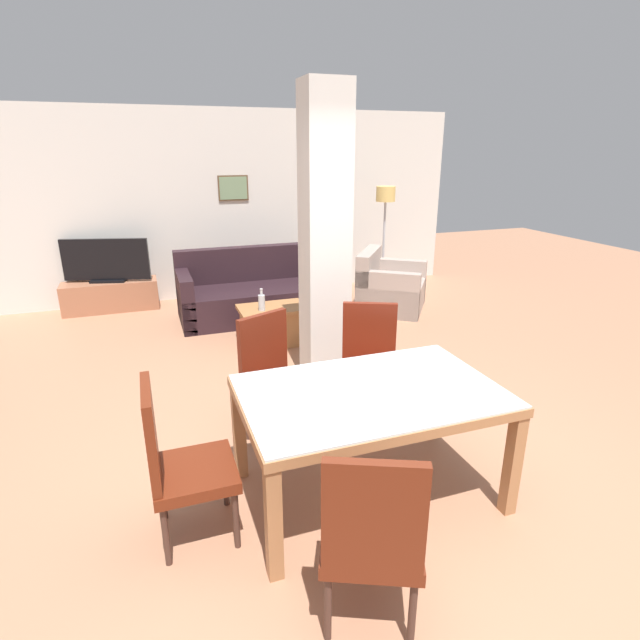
{
  "coord_description": "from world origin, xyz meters",
  "views": [
    {
      "loc": [
        -1.22,
        -2.49,
        2.16
      ],
      "look_at": [
        0.0,
        0.93,
        0.9
      ],
      "focal_mm": 28.0,
      "sensor_mm": 36.0,
      "label": 1
    }
  ],
  "objects_px": {
    "tv_stand": "(111,296)",
    "tv_screen": "(106,261)",
    "dining_chair_far_left": "(274,375)",
    "sofa": "(257,294)",
    "coffee_table": "(273,325)",
    "bottle": "(262,302)",
    "floor_lamp": "(385,205)",
    "dining_chair_near_left": "(372,533)",
    "armchair": "(389,289)",
    "dining_table": "(370,411)",
    "dining_chair_head_left": "(178,459)",
    "dining_chair_far_right": "(369,362)"
  },
  "relations": [
    {
      "from": "tv_stand",
      "to": "tv_screen",
      "type": "height_order",
      "value": "tv_screen"
    },
    {
      "from": "dining_chair_far_left",
      "to": "sofa",
      "type": "xyz_separation_m",
      "value": [
        0.54,
        2.98,
        -0.23
      ]
    },
    {
      "from": "coffee_table",
      "to": "bottle",
      "type": "bearing_deg",
      "value": -149.11
    },
    {
      "from": "dining_chair_far_left",
      "to": "floor_lamp",
      "type": "height_order",
      "value": "floor_lamp"
    },
    {
      "from": "dining_chair_near_left",
      "to": "tv_stand",
      "type": "height_order",
      "value": "dining_chair_near_left"
    },
    {
      "from": "coffee_table",
      "to": "tv_stand",
      "type": "height_order",
      "value": "coffee_table"
    },
    {
      "from": "bottle",
      "to": "dining_chair_near_left",
      "type": "bearing_deg",
      "value": -95.38
    },
    {
      "from": "coffee_table",
      "to": "tv_stand",
      "type": "xyz_separation_m",
      "value": [
        -1.81,
        2.0,
        -0.02
      ]
    },
    {
      "from": "tv_stand",
      "to": "tv_screen",
      "type": "relative_size",
      "value": 1.12
    },
    {
      "from": "floor_lamp",
      "to": "tv_screen",
      "type": "bearing_deg",
      "value": 174.3
    },
    {
      "from": "armchair",
      "to": "floor_lamp",
      "type": "bearing_deg",
      "value": -164.44
    },
    {
      "from": "sofa",
      "to": "dining_table",
      "type": "bearing_deg",
      "value": 87.8
    },
    {
      "from": "dining_chair_head_left",
      "to": "dining_chair_far_right",
      "type": "bearing_deg",
      "value": 118.84
    },
    {
      "from": "dining_chair_near_left",
      "to": "coffee_table",
      "type": "distance_m",
      "value": 3.69
    },
    {
      "from": "floor_lamp",
      "to": "bottle",
      "type": "bearing_deg",
      "value": -144.13
    },
    {
      "from": "bottle",
      "to": "tv_screen",
      "type": "bearing_deg",
      "value": 128.8
    },
    {
      "from": "coffee_table",
      "to": "floor_lamp",
      "type": "xyz_separation_m",
      "value": [
        2.18,
        1.6,
        1.11
      ]
    },
    {
      "from": "dining_table",
      "to": "dining_chair_head_left",
      "type": "distance_m",
      "value": 1.17
    },
    {
      "from": "bottle",
      "to": "dining_chair_far_left",
      "type": "bearing_deg",
      "value": -100.47
    },
    {
      "from": "dining_chair_far_left",
      "to": "armchair",
      "type": "bearing_deg",
      "value": -155.63
    },
    {
      "from": "dining_chair_near_left",
      "to": "armchair",
      "type": "distance_m",
      "value": 4.99
    },
    {
      "from": "dining_chair_near_left",
      "to": "sofa",
      "type": "height_order",
      "value": "dining_chair_near_left"
    },
    {
      "from": "dining_chair_far_right",
      "to": "tv_stand",
      "type": "height_order",
      "value": "dining_chair_far_right"
    },
    {
      "from": "armchair",
      "to": "dining_chair_far_left",
      "type": "bearing_deg",
      "value": -5.19
    },
    {
      "from": "dining_chair_far_right",
      "to": "coffee_table",
      "type": "distance_m",
      "value": 1.96
    },
    {
      "from": "floor_lamp",
      "to": "dining_table",
      "type": "bearing_deg",
      "value": -117.39
    },
    {
      "from": "bottle",
      "to": "armchair",
      "type": "bearing_deg",
      "value": 22.61
    },
    {
      "from": "sofa",
      "to": "bottle",
      "type": "xyz_separation_m",
      "value": [
        -0.21,
        -1.17,
        0.25
      ]
    },
    {
      "from": "dining_chair_far_left",
      "to": "tv_screen",
      "type": "xyz_separation_m",
      "value": [
        -1.34,
        3.9,
        0.18
      ]
    },
    {
      "from": "dining_chair_near_left",
      "to": "coffee_table",
      "type": "height_order",
      "value": "dining_chair_near_left"
    },
    {
      "from": "floor_lamp",
      "to": "dining_chair_head_left",
      "type": "bearing_deg",
      "value": -128.17
    },
    {
      "from": "bottle",
      "to": "tv_screen",
      "type": "height_order",
      "value": "tv_screen"
    },
    {
      "from": "dining_chair_head_left",
      "to": "dining_chair_far_right",
      "type": "relative_size",
      "value": 1.0
    },
    {
      "from": "armchair",
      "to": "bottle",
      "type": "distance_m",
      "value": 2.19
    },
    {
      "from": "coffee_table",
      "to": "dining_chair_head_left",
      "type": "bearing_deg",
      "value": -114.31
    },
    {
      "from": "dining_chair_near_left",
      "to": "dining_chair_far_left",
      "type": "xyz_separation_m",
      "value": [
        0.0,
        1.75,
        0.0
      ]
    },
    {
      "from": "dining_table",
      "to": "sofa",
      "type": "xyz_separation_m",
      "value": [
        0.15,
        3.86,
        -0.31
      ]
    },
    {
      "from": "dining_chair_head_left",
      "to": "sofa",
      "type": "bearing_deg",
      "value": 161.11
    },
    {
      "from": "dining_chair_near_left",
      "to": "coffee_table",
      "type": "xyz_separation_m",
      "value": [
        0.48,
        3.65,
        -0.29
      ]
    },
    {
      "from": "dining_chair_far_right",
      "to": "coffee_table",
      "type": "height_order",
      "value": "dining_chair_far_right"
    },
    {
      "from": "dining_table",
      "to": "dining_chair_head_left",
      "type": "relative_size",
      "value": 1.62
    },
    {
      "from": "dining_table",
      "to": "coffee_table",
      "type": "height_order",
      "value": "dining_table"
    },
    {
      "from": "sofa",
      "to": "tv_screen",
      "type": "bearing_deg",
      "value": -25.91
    },
    {
      "from": "bottle",
      "to": "floor_lamp",
      "type": "height_order",
      "value": "floor_lamp"
    },
    {
      "from": "dining_chair_head_left",
      "to": "tv_stand",
      "type": "bearing_deg",
      "value": -173.34
    },
    {
      "from": "dining_chair_near_left",
      "to": "dining_chair_head_left",
      "type": "distance_m",
      "value": 1.17
    },
    {
      "from": "bottle",
      "to": "tv_screen",
      "type": "distance_m",
      "value": 2.67
    },
    {
      "from": "sofa",
      "to": "coffee_table",
      "type": "distance_m",
      "value": 1.09
    },
    {
      "from": "dining_chair_near_left",
      "to": "sofa",
      "type": "bearing_deg",
      "value": 107.73
    },
    {
      "from": "dining_chair_head_left",
      "to": "armchair",
      "type": "bearing_deg",
      "value": 138.52
    }
  ]
}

